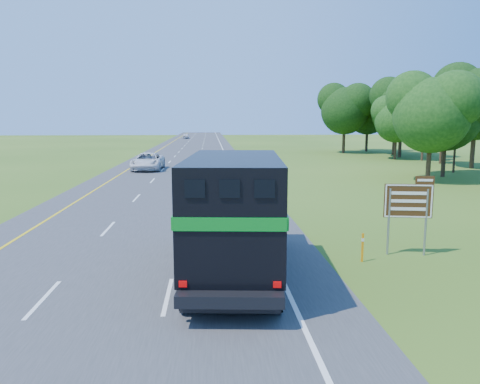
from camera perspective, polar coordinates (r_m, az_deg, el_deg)
The scene contains 9 objects.
ground at distance 13.07m, azimuth -17.91°, elevation -15.52°, with size 300.00×300.00×0.00m, color #345717.
road at distance 61.84m, azimuth -6.64°, elevation 3.91°, with size 15.00×260.00×0.04m, color #38383A.
lane_markings at distance 61.84m, azimuth -6.64°, elevation 3.93°, with size 11.15×260.00×0.01m.
tree_wall_right at distance 47.42m, azimuth 25.42°, elevation 8.86°, with size 16.00×100.00×12.00m, color #11340E, non-canonical shape.
horse_truck at distance 15.80m, azimuth -0.66°, elevation -2.38°, with size 3.60×9.42×4.08m.
white_suv at distance 50.02m, azimuth -11.17°, elevation 3.69°, with size 2.97×6.43×1.79m, color silver.
far_car at distance 130.25m, azimuth -6.60°, elevation 6.80°, with size 1.63×4.06×1.38m, color silver.
exit_sign at distance 19.31m, azimuth 19.92°, elevation -1.39°, with size 1.84×0.35×3.15m.
delineator at distance 18.20m, azimuth 14.71°, elevation -6.45°, with size 0.09×0.05×1.10m.
Camera 1 is at (3.13, -11.53, 5.31)m, focal length 35.00 mm.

